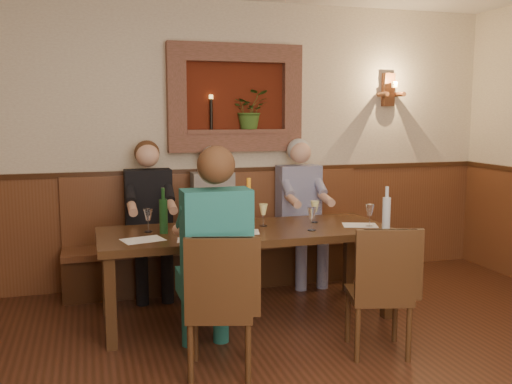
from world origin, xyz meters
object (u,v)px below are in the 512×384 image
bench (221,252)px  wine_bottle_green_b (163,215)px  chair_near_left (220,333)px  person_bench_right (302,223)px  water_bottle (386,213)px  dining_table (246,238)px  wine_bottle_green_a (249,210)px  person_chair_front (214,273)px  chair_near_right (378,316)px  spittoon_bucket (217,216)px  person_bench_left (150,232)px  person_bench_mid (215,231)px

bench → wine_bottle_green_b: size_ratio=8.18×
chair_near_left → person_bench_right: (1.27, 1.82, 0.32)m
person_bench_right → water_bottle: (0.28, -1.20, 0.30)m
dining_table → wine_bottle_green_a: (-0.01, -0.13, 0.26)m
bench → water_bottle: same height
person_chair_front → water_bottle: 1.62m
chair_near_right → person_chair_front: person_chair_front is taller
dining_table → water_bottle: size_ratio=6.65×
dining_table → spittoon_bucket: spittoon_bucket is taller
spittoon_bucket → wine_bottle_green_a: bearing=-23.2°
dining_table → person_bench_left: size_ratio=1.65×
spittoon_bucket → wine_bottle_green_b: 0.42m
chair_near_left → chair_near_right: (1.15, 0.00, -0.01)m
person_bench_left → wine_bottle_green_a: (0.69, -0.96, 0.33)m
bench → chair_near_left: bearing=-103.2°
chair_near_left → spittoon_bucket: 1.15m
person_bench_mid → spittoon_bucket: 0.93m
chair_near_left → wine_bottle_green_b: bearing=117.9°
chair_near_left → person_bench_mid: 1.88m
person_bench_mid → person_bench_right: bearing=-0.1°
person_chair_front → wine_bottle_green_b: bearing=105.8°
person_bench_right → water_bottle: size_ratio=4.01×
chair_near_right → person_bench_right: (0.12, 1.82, 0.33)m
chair_near_right → person_chair_front: 1.22m
person_bench_mid → wine_bottle_green_a: person_bench_mid is taller
chair_near_left → person_chair_front: size_ratio=0.64×
dining_table → bench: bearing=90.0°
chair_near_right → wine_bottle_green_a: 1.29m
person_bench_mid → chair_near_right: bearing=-66.8°
person_bench_right → wine_bottle_green_b: person_bench_right is taller
person_bench_left → person_bench_right: size_ratio=1.00×
chair_near_left → person_chair_front: person_chair_front is taller
spittoon_bucket → wine_bottle_green_a: (0.24, -0.10, 0.06)m
bench → wine_bottle_green_a: wine_bottle_green_a is taller
water_bottle → person_bench_left: bearing=146.2°
wine_bottle_green_b → water_bottle: (1.77, -0.39, -0.00)m
bench → water_bottle: (1.09, -1.31, 0.57)m
chair_near_right → wine_bottle_green_a: size_ratio=2.12×
dining_table → person_chair_front: 0.90m
dining_table → wine_bottle_green_b: 0.71m
chair_near_right → person_bench_right: size_ratio=0.65×
dining_table → wine_bottle_green_b: size_ratio=6.54×
person_chair_front → water_bottle: bearing=15.0°
water_bottle → dining_table: bearing=161.6°
person_bench_left → water_bottle: bearing=-33.8°
person_bench_mid → wine_bottle_green_a: (0.07, -0.97, 0.36)m
spittoon_bucket → water_bottle: (1.35, -0.34, 0.02)m
person_bench_left → wine_bottle_green_a: person_bench_left is taller
dining_table → chair_near_left: (-0.45, -0.98, -0.40)m
chair_near_left → chair_near_right: chair_near_left is taller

